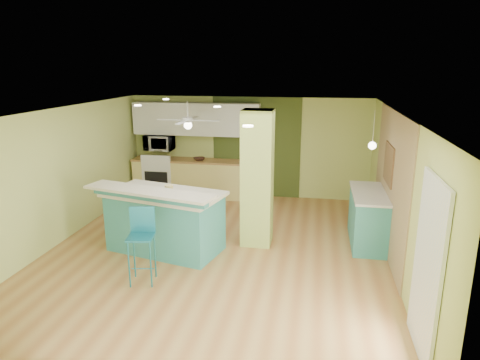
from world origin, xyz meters
name	(u,v)px	position (x,y,z in m)	size (l,w,h in m)	color
floor	(217,251)	(0.00, 0.00, -0.01)	(6.00, 7.00, 0.01)	#A46A39
ceiling	(215,111)	(0.00, 0.00, 2.50)	(6.00, 7.00, 0.01)	white
wall_back	(249,147)	(0.00, 3.50, 1.25)	(6.00, 0.01, 2.50)	#BFCC6D
wall_front	(131,281)	(0.00, -3.50, 1.25)	(6.00, 0.01, 2.50)	#BFCC6D
wall_left	(59,176)	(-3.00, 0.00, 1.25)	(0.01, 7.00, 2.50)	#BFCC6D
wall_right	(397,193)	(3.00, 0.00, 1.25)	(0.01, 7.00, 2.50)	#BFCC6D
wood_panel	(390,183)	(2.99, 0.60, 1.25)	(0.02, 3.40, 2.50)	#8F7452
olive_accent	(256,148)	(0.20, 3.49, 1.25)	(2.20, 0.02, 2.50)	#415120
interior_door	(256,158)	(0.20, 3.46, 1.00)	(0.82, 0.05, 2.00)	white
french_door	(427,269)	(2.97, -2.30, 1.05)	(0.04, 1.08, 2.10)	white
column	(257,179)	(0.65, 0.50, 1.25)	(0.55, 0.55, 2.50)	#A7BE58
kitchen_run	(196,178)	(-1.30, 3.20, 0.47)	(3.25, 0.63, 0.94)	#EBD97B
stove	(161,177)	(-2.25, 3.19, 0.46)	(0.76, 0.66, 1.08)	white
upper_cabinets	(196,119)	(-1.30, 3.32, 1.95)	(3.20, 0.34, 0.80)	white
microwave	(159,143)	(-2.25, 3.20, 1.35)	(0.70, 0.48, 0.39)	white
ceiling_fan	(188,121)	(-1.10, 2.00, 2.08)	(1.41, 1.41, 0.61)	silver
pendant_lamp	(372,145)	(2.65, 0.75, 1.88)	(0.14, 0.14, 0.69)	white
wall_decor	(389,164)	(2.96, 0.80, 1.55)	(0.03, 0.90, 0.70)	brown
peninsula	(165,220)	(-0.93, -0.14, 0.58)	(2.42, 1.71, 1.25)	teal
bar_stool	(142,233)	(-0.87, -1.27, 0.78)	(0.45, 0.45, 1.17)	#1C6E80
side_counter	(368,218)	(2.70, 0.86, 0.50)	(0.66, 1.54, 0.99)	teal
fruit_bowl	(199,159)	(-1.19, 3.14, 0.98)	(0.29, 0.29, 0.07)	#3D2218
canister	(169,190)	(-0.80, -0.19, 1.16)	(0.15, 0.15, 0.16)	gold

